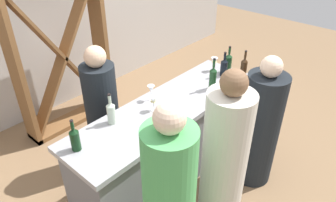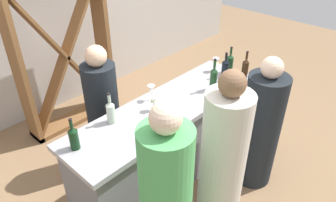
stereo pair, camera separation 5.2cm
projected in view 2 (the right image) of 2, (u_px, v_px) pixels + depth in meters
The scene contains 16 objects.
ground_plane at pixel (168, 175), 3.52m from camera, with size 12.00×12.00×0.00m, color #846647.
back_wall at pixel (42, 9), 4.03m from camera, with size 8.00×0.10×2.80m, color #BCB7B2.
bar_counter at pixel (168, 142), 3.27m from camera, with size 2.17×0.63×0.92m.
wine_rack at pixel (65, 56), 3.90m from camera, with size 1.22×0.28×1.90m.
wine_bottle_leftmost_dark_green at pixel (74, 137), 2.45m from camera, with size 0.08×0.08×0.28m.
wine_bottle_second_left_clear_pale at pixel (111, 111), 2.74m from camera, with size 0.08×0.08×0.29m.
wine_bottle_center_olive_green at pixel (214, 78), 3.21m from camera, with size 0.07×0.07×0.34m.
wine_bottle_second_right_near_black at pixel (225, 67), 3.47m from camera, with size 0.08×0.08×0.28m.
wine_bottle_rightmost_olive_green at pixel (230, 63), 3.54m from camera, with size 0.08×0.08×0.30m.
wine_bottle_far_right_amber_brown at pixel (245, 68), 3.43m from camera, with size 0.07×0.07×0.31m.
wine_glass_near_left at pixel (154, 101), 2.91m from camera, with size 0.07×0.07×0.14m.
wine_glass_near_center at pixel (216, 62), 3.58m from camera, with size 0.08×0.08×0.16m.
wine_glass_near_right at pixel (151, 89), 3.05m from camera, with size 0.07×0.07×0.16m.
person_left_guest at pixel (222, 167), 2.57m from camera, with size 0.47×0.47×1.62m.
person_center_guest at pixel (260, 129), 3.16m from camera, with size 0.45×0.45×1.43m.
person_server_behind at pixel (103, 113), 3.37m from camera, with size 0.40×0.40×1.43m.
Camera 2 is at (-1.84, -1.73, 2.58)m, focal length 33.98 mm.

